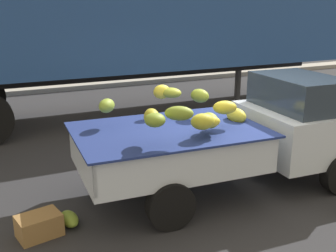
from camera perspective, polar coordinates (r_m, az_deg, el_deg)
The scene contains 6 objects.
ground at distance 6.86m, azimuth 9.34°, elevation -7.58°, with size 220.00×220.00×0.00m, color #28282B.
curb_strip at distance 14.56m, azimuth -10.39°, elevation 5.70°, with size 80.00×0.80×0.16m, color gray.
pickup_truck at distance 6.77m, azimuth 14.93°, elevation -0.27°, with size 4.83×2.04×1.70m.
semi_trailer at distance 10.56m, azimuth -5.57°, elevation 15.26°, with size 12.02×2.71×3.95m.
fallen_banana_bunch_near_tailgate at distance 5.64m, azimuth -13.63°, elevation -12.50°, with size 0.38×0.21×0.18m, color olive.
produce_crate at distance 5.48m, azimuth -17.57°, elevation -13.13°, with size 0.52×0.36×0.29m, color olive.
Camera 1 is at (-3.62, -5.11, 2.80)m, focal length 43.60 mm.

